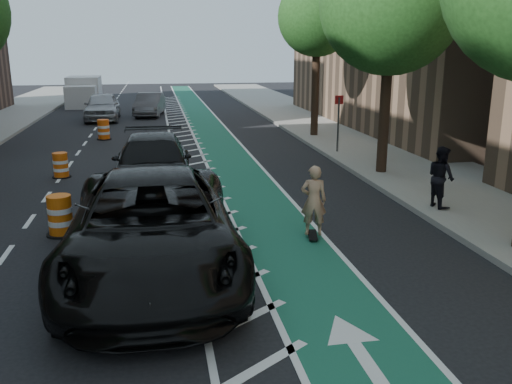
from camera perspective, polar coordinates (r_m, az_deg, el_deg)
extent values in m
plane|color=black|center=(10.43, -10.62, -10.16)|extent=(120.00, 120.00, 0.00)
cube|color=#185545|center=(20.14, -2.12, 2.42)|extent=(2.00, 90.00, 0.01)
cube|color=silver|center=(19.99, -6.38, 2.24)|extent=(1.40, 90.00, 0.01)
cube|color=gray|center=(22.00, 14.90, 3.18)|extent=(5.00, 90.00, 0.15)
cube|color=gray|center=(21.08, 8.85, 3.03)|extent=(0.12, 90.00, 0.16)
cylinder|color=#382619|center=(19.21, 13.49, 8.05)|extent=(0.36, 0.36, 4.40)
sphere|color=#1C4416|center=(19.14, 14.17, 18.80)|extent=(4.20, 4.20, 4.20)
cylinder|color=#382619|center=(26.69, 6.54, 10.20)|extent=(0.36, 0.36, 4.40)
sphere|color=#1C4416|center=(26.64, 6.78, 17.94)|extent=(4.20, 4.20, 4.20)
cylinder|color=#4C4C4C|center=(22.92, 8.64, 6.84)|extent=(0.08, 0.08, 2.40)
cube|color=red|center=(22.80, 8.75, 9.57)|extent=(0.35, 0.02, 0.35)
cube|color=black|center=(12.95, 5.98, -4.51)|extent=(0.35, 0.75, 0.03)
cylinder|color=black|center=(13.19, 5.58, -4.38)|extent=(0.04, 0.06, 0.06)
cylinder|color=black|center=(13.20, 6.22, -4.39)|extent=(0.04, 0.06, 0.06)
cylinder|color=black|center=(12.73, 5.71, -5.10)|extent=(0.04, 0.06, 0.06)
cylinder|color=black|center=(12.74, 6.38, -5.10)|extent=(0.04, 0.06, 0.06)
imported|color=tan|center=(12.69, 6.08, -0.89)|extent=(0.68, 0.52, 1.67)
imported|color=black|center=(10.85, -10.88, -3.56)|extent=(3.34, 7.12, 1.97)
imported|color=black|center=(17.32, -10.81, 2.95)|extent=(2.49, 5.90, 1.70)
imported|color=#A4A4A9|center=(35.26, -15.87, 8.67)|extent=(2.04, 4.97, 1.69)
imported|color=#525156|center=(36.83, -11.13, 9.04)|extent=(2.17, 4.66, 1.48)
imported|color=black|center=(15.51, 18.88, 1.52)|extent=(0.74, 0.89, 1.68)
cube|color=silver|center=(45.03, -17.60, 10.12)|extent=(2.46, 3.54, 2.19)
cube|color=silver|center=(42.45, -17.93, 9.47)|extent=(2.21, 1.78, 1.64)
cylinder|color=black|center=(42.18, -19.29, 8.72)|extent=(0.28, 0.77, 0.77)
cylinder|color=black|center=(41.96, -16.60, 8.91)|extent=(0.28, 0.77, 0.77)
cylinder|color=black|center=(46.07, -18.65, 9.24)|extent=(0.28, 0.77, 0.77)
cylinder|color=black|center=(45.86, -16.18, 9.41)|extent=(0.28, 0.77, 0.77)
cylinder|color=#DB5D0B|center=(13.81, -19.92, -2.32)|extent=(0.57, 0.57, 0.98)
cylinder|color=silver|center=(13.85, -19.86, -2.97)|extent=(0.58, 0.58, 0.13)
cylinder|color=silver|center=(13.77, -19.97, -1.76)|extent=(0.58, 0.58, 0.13)
cylinder|color=black|center=(13.95, -19.75, -4.16)|extent=(0.72, 0.72, 0.04)
cylinder|color=#E9590C|center=(19.97, -19.87, 2.68)|extent=(0.50, 0.50, 0.87)
cylinder|color=silver|center=(20.00, -19.83, 2.27)|extent=(0.51, 0.51, 0.12)
cylinder|color=silver|center=(19.94, -19.90, 3.03)|extent=(0.51, 0.51, 0.12)
cylinder|color=black|center=(20.05, -19.76, 1.52)|extent=(0.64, 0.64, 0.04)
cylinder|color=#F5580C|center=(27.70, -15.75, 6.35)|extent=(0.56, 0.56, 0.97)
cylinder|color=silver|center=(27.72, -15.72, 6.01)|extent=(0.57, 0.57, 0.13)
cylinder|color=silver|center=(27.68, -15.77, 6.63)|extent=(0.57, 0.57, 0.13)
cylinder|color=black|center=(27.77, -15.68, 5.40)|extent=(0.71, 0.71, 0.04)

